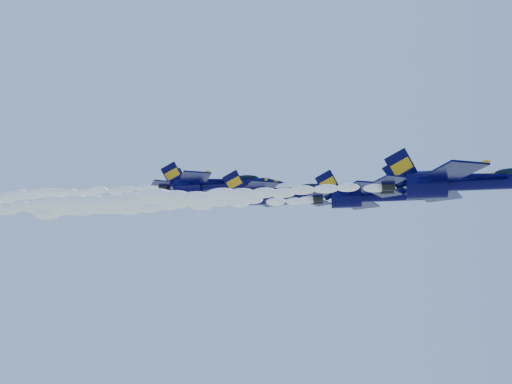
# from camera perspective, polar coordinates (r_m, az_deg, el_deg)

# --- Properties ---
(jet_lead) EXTENTS (17.75, 14.56, 6.59)m
(jet_lead) POSITION_cam_1_polar(r_m,az_deg,el_deg) (57.53, 20.06, 0.93)
(jet_lead) COLOR #04022F
(smoke_trail_jet_lead) EXTENTS (35.49, 1.98, 1.78)m
(smoke_trail_jet_lead) POSITION_cam_1_polar(r_m,az_deg,el_deg) (57.78, -5.29, -0.41)
(smoke_trail_jet_lead) COLOR white
(jet_second) EXTENTS (16.66, 13.67, 6.19)m
(jet_second) POSITION_cam_1_polar(r_m,az_deg,el_deg) (69.03, 11.76, -0.33)
(jet_second) COLOR #04022F
(smoke_trail_jet_second) EXTENTS (35.49, 1.86, 1.67)m
(smoke_trail_jet_second) POSITION_cam_1_polar(r_m,az_deg,el_deg) (71.81, -8.43, -1.37)
(smoke_trail_jet_second) COLOR white
(jet_third) EXTENTS (17.41, 14.28, 6.47)m
(jet_third) POSITION_cam_1_polar(r_m,az_deg,el_deg) (76.44, 2.12, -0.16)
(jet_third) COLOR #04022F
(smoke_trail_jet_third) EXTENTS (35.49, 1.94, 1.75)m
(smoke_trail_jet_third) POSITION_cam_1_polar(r_m,az_deg,el_deg) (82.88, -15.46, -1.07)
(smoke_trail_jet_third) COLOR white
(jet_fourth) EXTENTS (18.61, 15.27, 6.92)m
(jet_fourth) POSITION_cam_1_polar(r_m,az_deg,el_deg) (84.38, -4.25, 0.74)
(jet_fourth) COLOR #04022F
(smoke_trail_jet_fourth) EXTENTS (35.49, 2.07, 1.87)m
(smoke_trail_jet_fourth) POSITION_cam_1_polar(r_m,az_deg,el_deg) (93.23, -19.86, -0.17)
(smoke_trail_jet_fourth) COLOR white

